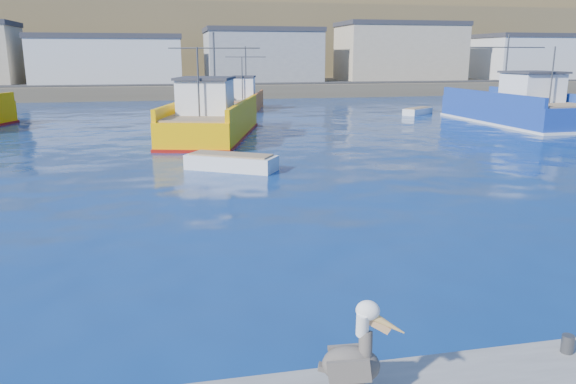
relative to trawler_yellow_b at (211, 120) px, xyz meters
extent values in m
plane|color=navy|center=(0.34, -25.73, -1.11)|extent=(260.00, 260.00, 0.00)
cylinder|color=#4C4C4C|center=(3.34, -29.13, -0.46)|extent=(0.20, 0.20, 0.30)
cube|color=brown|center=(0.34, 46.27, -0.31)|extent=(160.00, 30.00, 1.60)
cube|color=brown|center=(0.34, 72.27, 4.89)|extent=(180.00, 40.00, 14.00)
cube|color=brown|center=(0.34, 92.27, 9.89)|extent=(200.00, 40.00, 24.00)
cube|color=#2D2D2D|center=(0.34, 35.27, 0.54)|extent=(150.00, 5.00, 0.10)
cube|color=silver|center=(-9.66, 41.27, 3.24)|extent=(18.00, 11.00, 5.50)
cube|color=#333338|center=(-9.66, 41.27, 6.29)|extent=(18.36, 11.22, 0.60)
cube|color=gray|center=(10.34, 41.27, 3.74)|extent=(15.00, 10.00, 6.50)
cube|color=#333338|center=(10.34, 41.27, 7.29)|extent=(15.30, 10.20, 0.60)
cube|color=tan|center=(30.34, 41.27, 4.24)|extent=(17.00, 9.00, 7.50)
cube|color=#333338|center=(30.34, 41.27, 8.29)|extent=(17.34, 9.18, 0.60)
cube|color=silver|center=(50.34, 41.27, 3.49)|extent=(13.00, 10.00, 6.00)
cube|color=#333338|center=(50.34, 41.27, 6.79)|extent=(13.26, 10.20, 0.60)
cube|color=#FBB000|center=(0.08, 0.28, -0.31)|extent=(7.50, 13.09, 1.61)
cube|color=#FBB000|center=(2.02, -0.27, 0.85)|extent=(3.56, 11.75, 0.70)
cube|color=#FBB000|center=(-1.86, 0.83, 0.85)|extent=(3.56, 11.75, 0.70)
cube|color=maroon|center=(0.08, 0.28, -1.06)|extent=(7.65, 13.35, 0.25)
cube|color=#8C7251|center=(0.08, 0.28, 0.55)|extent=(7.03, 12.52, 0.10)
cube|color=white|center=(-0.43, -1.51, 1.60)|extent=(3.73, 3.80, 2.00)
cube|color=#333338|center=(-0.43, -1.51, 2.70)|extent=(4.03, 4.21, 0.15)
cylinder|color=#4C4C4C|center=(0.42, 1.47, 3.00)|extent=(0.15, 0.15, 5.00)
cylinder|color=#4C4C4C|center=(-0.93, -3.29, 2.50)|extent=(0.12, 0.12, 4.00)
cylinder|color=#4C4C4C|center=(0.42, 1.47, 4.50)|extent=(5.79, 1.71, 0.08)
cube|color=navy|center=(23.57, 2.95, -0.24)|extent=(5.05, 13.57, 1.75)
cube|color=navy|center=(25.78, 3.00, 0.99)|extent=(0.62, 13.19, 0.70)
cube|color=navy|center=(21.35, 2.89, 0.99)|extent=(0.62, 13.19, 0.70)
cube|color=silver|center=(23.57, 2.95, -1.06)|extent=(5.15, 13.84, 0.25)
cube|color=#8C7251|center=(23.57, 2.95, 0.69)|extent=(4.66, 13.02, 0.10)
cube|color=white|center=(23.62, 0.93, 1.74)|extent=(3.38, 3.45, 2.00)
cube|color=#333338|center=(23.62, 0.93, 2.84)|extent=(3.63, 3.86, 0.15)
cylinder|color=#4C4C4C|center=(23.53, 4.29, 3.14)|extent=(0.12, 0.12, 5.00)
cylinder|color=#4C4C4C|center=(23.67, -1.09, 2.64)|extent=(0.10, 0.10, 4.00)
cylinder|color=#4C4C4C|center=(23.53, 4.29, 4.64)|extent=(6.59, 0.25, 0.08)
cube|color=orange|center=(4.82, 18.66, -0.62)|extent=(4.66, 8.04, 0.98)
cube|color=orange|center=(6.11, 18.33, 0.22)|extent=(2.04, 7.22, 0.70)
cube|color=orange|center=(3.53, 19.00, 0.22)|extent=(2.04, 7.22, 0.70)
cube|color=#8C7251|center=(4.82, 18.66, -0.08)|extent=(4.36, 7.69, 0.10)
cube|color=white|center=(4.53, 17.57, 0.97)|extent=(2.40, 2.33, 2.00)
cube|color=#333338|center=(4.53, 17.57, 2.07)|extent=(2.59, 2.59, 0.15)
cylinder|color=#4C4C4C|center=(5.01, 19.40, 2.37)|extent=(0.15, 0.15, 5.00)
cylinder|color=#4C4C4C|center=(4.24, 16.47, 1.87)|extent=(0.12, 0.12, 4.00)
cylinder|color=#4C4C4C|center=(5.01, 19.40, 3.87)|extent=(3.86, 1.08, 0.08)
cube|color=silver|center=(0.02, -10.69, -0.85)|extent=(4.34, 3.45, 0.84)
cube|color=#8C7251|center=(0.02, -10.69, -0.40)|extent=(3.82, 2.96, 0.08)
cube|color=silver|center=(19.15, 10.50, -0.90)|extent=(3.44, 3.02, 0.68)
cube|color=#8C7251|center=(19.15, 10.50, -0.53)|extent=(3.02, 2.61, 0.07)
ellipsoid|color=#38332D|center=(-0.48, -29.56, -0.11)|extent=(0.92, 0.71, 0.56)
cube|color=#38332D|center=(-0.58, -29.76, -0.08)|extent=(0.61, 0.25, 0.41)
cube|color=#38332D|center=(-0.44, -29.35, -0.08)|extent=(0.61, 0.25, 0.41)
cube|color=#38332D|center=(-0.82, -29.45, -0.17)|extent=(0.25, 0.21, 0.12)
cylinder|color=#38332D|center=(-0.30, -29.62, 0.20)|extent=(0.27, 0.33, 0.44)
cylinder|color=white|center=(-0.35, -29.60, 0.53)|extent=(0.26, 0.33, 0.42)
ellipsoid|color=white|center=(-0.29, -29.62, 0.73)|extent=(0.39, 0.34, 0.28)
cone|color=gold|center=(-0.05, -29.70, 0.55)|extent=(0.57, 0.30, 0.38)
cube|color=tan|center=(-0.15, -29.67, 0.51)|extent=(0.34, 0.15, 0.24)
camera|label=1|loc=(-2.82, -36.20, 4.08)|focal=35.00mm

